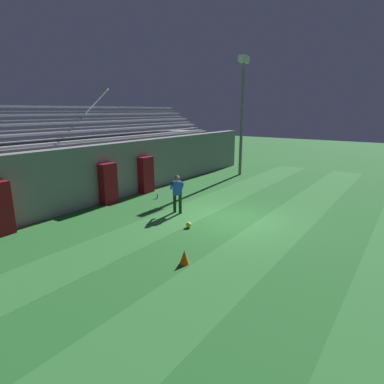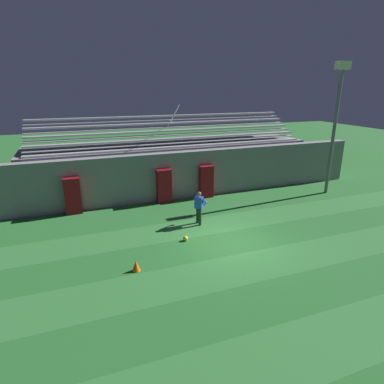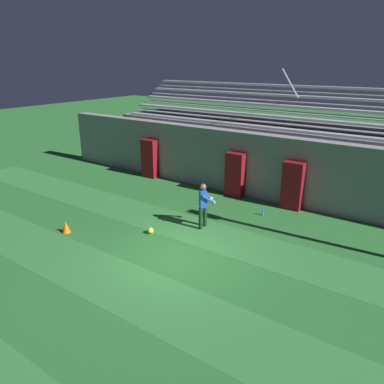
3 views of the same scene
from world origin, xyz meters
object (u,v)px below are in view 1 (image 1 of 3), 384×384
at_px(padding_pillar_gate_left, 108,184).
at_px(goalkeeper, 177,192).
at_px(soccer_ball, 189,225).
at_px(padding_pillar_gate_right, 146,175).
at_px(floodlight_pole, 242,101).
at_px(water_bottle, 157,196).
at_px(traffic_cone, 184,257).

bearing_deg(padding_pillar_gate_left, goalkeeper, -78.60).
relative_size(goalkeeper, soccer_ball, 7.59).
distance_m(padding_pillar_gate_right, floodlight_pole, 8.68).
xyz_separation_m(padding_pillar_gate_right, water_bottle, (-0.62, -1.32, -0.85)).
relative_size(padding_pillar_gate_left, traffic_cone, 4.64).
bearing_deg(floodlight_pole, water_bottle, 176.02).
xyz_separation_m(traffic_cone, water_bottle, (4.99, 5.41, -0.09)).
bearing_deg(water_bottle, padding_pillar_gate_left, 146.55).
relative_size(padding_pillar_gate_right, water_bottle, 8.12).
bearing_deg(floodlight_pole, goalkeeper, -169.61).
bearing_deg(goalkeeper, soccer_ball, -129.47).
xyz_separation_m(padding_pillar_gate_right, floodlight_pole, (7.48, -1.89, 3.97)).
height_order(goalkeeper, soccer_ball, goalkeeper).
xyz_separation_m(floodlight_pole, traffic_cone, (-13.10, -4.85, -4.74)).
bearing_deg(soccer_ball, padding_pillar_gate_right, 58.49).
bearing_deg(water_bottle, padding_pillar_gate_right, 64.78).
distance_m(padding_pillar_gate_left, goalkeeper, 3.68).
height_order(floodlight_pole, traffic_cone, floodlight_pole).
relative_size(padding_pillar_gate_right, soccer_ball, 8.86).
xyz_separation_m(soccer_ball, water_bottle, (2.50, 3.77, 0.01)).
xyz_separation_m(padding_pillar_gate_right, goalkeeper, (-1.90, -3.61, -0.02)).
xyz_separation_m(padding_pillar_gate_left, traffic_cone, (-2.99, -6.73, -0.76)).
height_order(goalkeeper, water_bottle, goalkeeper).
relative_size(goalkeeper, water_bottle, 6.96).
bearing_deg(padding_pillar_gate_right, water_bottle, -115.22).
height_order(padding_pillar_gate_right, goalkeeper, padding_pillar_gate_right).
height_order(padding_pillar_gate_left, goalkeeper, padding_pillar_gate_left).
relative_size(padding_pillar_gate_left, goalkeeper, 1.17).
height_order(padding_pillar_gate_right, water_bottle, padding_pillar_gate_right).
bearing_deg(padding_pillar_gate_left, floodlight_pole, -10.58).
xyz_separation_m(goalkeeper, traffic_cone, (-3.72, -3.12, -0.74)).
bearing_deg(padding_pillar_gate_right, padding_pillar_gate_left, 180.00).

